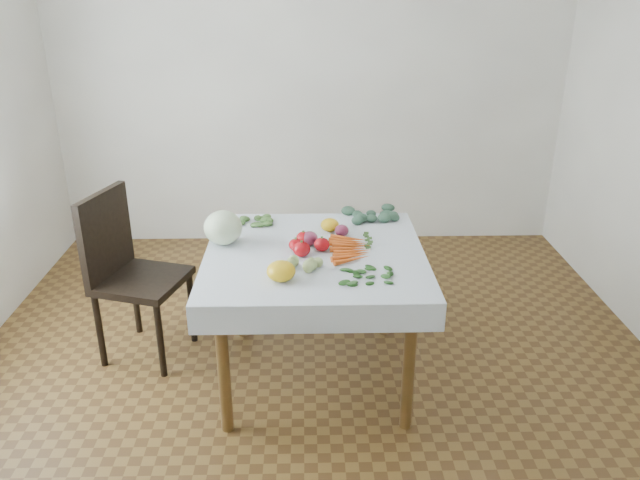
% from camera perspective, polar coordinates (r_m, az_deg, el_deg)
% --- Properties ---
extents(ground, '(4.00, 4.00, 0.00)m').
position_cam_1_polar(ground, '(3.58, -0.44, -12.22)').
color(ground, brown).
extents(back_wall, '(4.00, 0.04, 2.70)m').
position_cam_1_polar(back_wall, '(4.98, -0.90, 14.74)').
color(back_wall, white).
rests_on(back_wall, ground).
extents(table, '(1.00, 1.00, 0.75)m').
position_cam_1_polar(table, '(3.25, -0.48, -2.76)').
color(table, brown).
rests_on(table, ground).
extents(tablecloth, '(1.12, 1.12, 0.01)m').
position_cam_1_polar(tablecloth, '(3.20, -0.48, -1.16)').
color(tablecloth, white).
rests_on(tablecloth, table).
extents(chair, '(0.55, 0.55, 0.98)m').
position_cam_1_polar(chair, '(3.68, -17.29, -2.19)').
color(chair, black).
rests_on(chair, ground).
extents(cabbage, '(0.26, 0.26, 0.18)m').
position_cam_1_polar(cabbage, '(3.31, -8.86, 1.13)').
color(cabbage, '#E0F2CB').
rests_on(cabbage, tablecloth).
extents(tomato_a, '(0.10, 0.10, 0.07)m').
position_cam_1_polar(tomato_a, '(3.28, -1.53, 0.16)').
color(tomato_a, '#AB0B12').
rests_on(tomato_a, tablecloth).
extents(tomato_b, '(0.09, 0.09, 0.07)m').
position_cam_1_polar(tomato_b, '(3.20, 0.17, -0.41)').
color(tomato_b, '#AB0B12').
rests_on(tomato_b, tablecloth).
extents(tomato_c, '(0.08, 0.08, 0.06)m').
position_cam_1_polar(tomato_c, '(3.21, -2.23, -0.44)').
color(tomato_c, '#AB0B12').
rests_on(tomato_c, tablecloth).
extents(tomato_d, '(0.09, 0.09, 0.08)m').
position_cam_1_polar(tomato_d, '(3.14, -1.69, -0.84)').
color(tomato_d, '#AB0B12').
rests_on(tomato_d, tablecloth).
extents(heirloom_back, '(0.11, 0.11, 0.07)m').
position_cam_1_polar(heirloom_back, '(3.46, 0.90, 1.39)').
color(heirloom_back, '#F0A719').
rests_on(heirloom_back, tablecloth).
extents(heirloom_front, '(0.17, 0.17, 0.09)m').
position_cam_1_polar(heirloom_front, '(2.90, -3.58, -2.84)').
color(heirloom_front, '#F0A719').
rests_on(heirloom_front, tablecloth).
extents(onion_a, '(0.08, 0.08, 0.07)m').
position_cam_1_polar(onion_a, '(3.39, 1.99, 0.87)').
color(onion_a, '#541837').
rests_on(onion_a, tablecloth).
extents(onion_b, '(0.11, 0.11, 0.07)m').
position_cam_1_polar(onion_b, '(3.27, -0.95, 0.15)').
color(onion_b, '#541837').
rests_on(onion_b, tablecloth).
extents(tomatillo_cluster, '(0.19, 0.12, 0.05)m').
position_cam_1_polar(tomatillo_cluster, '(3.00, -1.36, -2.28)').
color(tomatillo_cluster, '#9EB96A').
rests_on(tomatillo_cluster, tablecloth).
extents(carrot_bunch, '(0.21, 0.36, 0.03)m').
position_cam_1_polar(carrot_bunch, '(3.21, 2.86, -0.79)').
color(carrot_bunch, orange).
rests_on(carrot_bunch, tablecloth).
extents(kale_bunch, '(0.27, 0.27, 0.04)m').
position_cam_1_polar(kale_bunch, '(3.66, 4.58, 2.33)').
color(kale_bunch, '#365946').
rests_on(kale_bunch, tablecloth).
extents(basil_bunch, '(0.25, 0.22, 0.01)m').
position_cam_1_polar(basil_bunch, '(2.95, 4.19, -3.23)').
color(basil_bunch, '#1D4E18').
rests_on(basil_bunch, tablecloth).
extents(dill_bunch, '(0.24, 0.22, 0.03)m').
position_cam_1_polar(dill_bunch, '(3.59, -6.41, 1.71)').
color(dill_bunch, '#436C31').
rests_on(dill_bunch, tablecloth).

